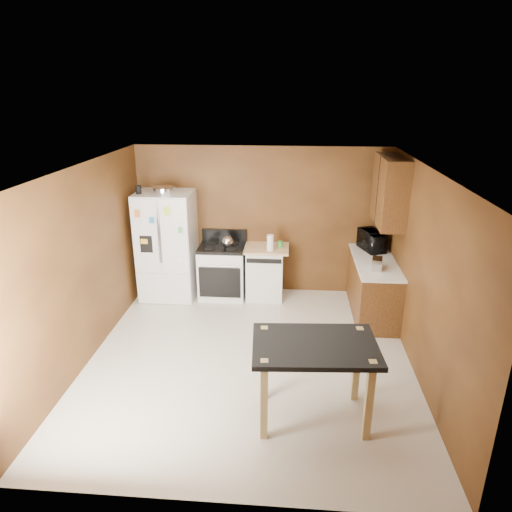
# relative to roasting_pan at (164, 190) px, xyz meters

# --- Properties ---
(floor) EXTENTS (4.50, 4.50, 0.00)m
(floor) POSITION_rel_roasting_pan_xyz_m (1.54, -1.85, -1.84)
(floor) COLOR beige
(floor) RESTS_ON ground
(ceiling) EXTENTS (4.50, 4.50, 0.00)m
(ceiling) POSITION_rel_roasting_pan_xyz_m (1.54, -1.85, 0.66)
(ceiling) COLOR white
(ceiling) RESTS_ON ground
(wall_back) EXTENTS (4.20, 0.00, 4.20)m
(wall_back) POSITION_rel_roasting_pan_xyz_m (1.54, 0.40, -0.59)
(wall_back) COLOR brown
(wall_back) RESTS_ON ground
(wall_front) EXTENTS (4.20, 0.00, 4.20)m
(wall_front) POSITION_rel_roasting_pan_xyz_m (1.54, -4.10, -0.59)
(wall_front) COLOR brown
(wall_front) RESTS_ON ground
(wall_left) EXTENTS (0.00, 4.50, 4.50)m
(wall_left) POSITION_rel_roasting_pan_xyz_m (-0.56, -1.85, -0.59)
(wall_left) COLOR brown
(wall_left) RESTS_ON ground
(wall_right) EXTENTS (0.00, 4.50, 4.50)m
(wall_right) POSITION_rel_roasting_pan_xyz_m (3.64, -1.85, -0.59)
(wall_right) COLOR brown
(wall_right) RESTS_ON ground
(roasting_pan) EXTENTS (0.35, 0.35, 0.09)m
(roasting_pan) POSITION_rel_roasting_pan_xyz_m (0.00, 0.00, 0.00)
(roasting_pan) COLOR silver
(roasting_pan) RESTS_ON refrigerator
(pen_cup) EXTENTS (0.09, 0.09, 0.13)m
(pen_cup) POSITION_rel_roasting_pan_xyz_m (-0.38, -0.11, 0.02)
(pen_cup) COLOR black
(pen_cup) RESTS_ON refrigerator
(kettle) EXTENTS (0.19, 0.19, 0.19)m
(kettle) POSITION_rel_roasting_pan_xyz_m (1.00, 0.01, -0.85)
(kettle) COLOR silver
(kettle) RESTS_ON gas_range
(paper_towel) EXTENTS (0.15, 0.15, 0.26)m
(paper_towel) POSITION_rel_roasting_pan_xyz_m (1.71, -0.05, -0.82)
(paper_towel) COLOR white
(paper_towel) RESTS_ON dishwasher
(green_canister) EXTENTS (0.11, 0.11, 0.10)m
(green_canister) POSITION_rel_roasting_pan_xyz_m (1.86, 0.12, -0.90)
(green_canister) COLOR green
(green_canister) RESTS_ON dishwasher
(toaster) EXTENTS (0.18, 0.25, 0.17)m
(toaster) POSITION_rel_roasting_pan_xyz_m (3.29, -0.77, -0.86)
(toaster) COLOR silver
(toaster) RESTS_ON right_cabinets
(microwave) EXTENTS (0.51, 0.61, 0.29)m
(microwave) POSITION_rel_roasting_pan_xyz_m (3.34, 0.08, -0.80)
(microwave) COLOR black
(microwave) RESTS_ON right_cabinets
(refrigerator) EXTENTS (0.90, 0.80, 1.80)m
(refrigerator) POSITION_rel_roasting_pan_xyz_m (-0.01, 0.01, -0.94)
(refrigerator) COLOR white
(refrigerator) RESTS_ON ground
(gas_range) EXTENTS (0.76, 0.68, 1.10)m
(gas_range) POSITION_rel_roasting_pan_xyz_m (0.90, 0.07, -1.38)
(gas_range) COLOR white
(gas_range) RESTS_ON ground
(dishwasher) EXTENTS (0.78, 0.63, 0.89)m
(dishwasher) POSITION_rel_roasting_pan_xyz_m (1.62, 0.10, -1.39)
(dishwasher) COLOR white
(dishwasher) RESTS_ON ground
(right_cabinets) EXTENTS (0.63, 1.58, 2.45)m
(right_cabinets) POSITION_rel_roasting_pan_xyz_m (3.37, -0.37, -0.94)
(right_cabinets) COLOR brown
(right_cabinets) RESTS_ON ground
(island) EXTENTS (1.33, 0.93, 0.92)m
(island) POSITION_rel_roasting_pan_xyz_m (2.31, -2.93, -1.07)
(island) COLOR black
(island) RESTS_ON ground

